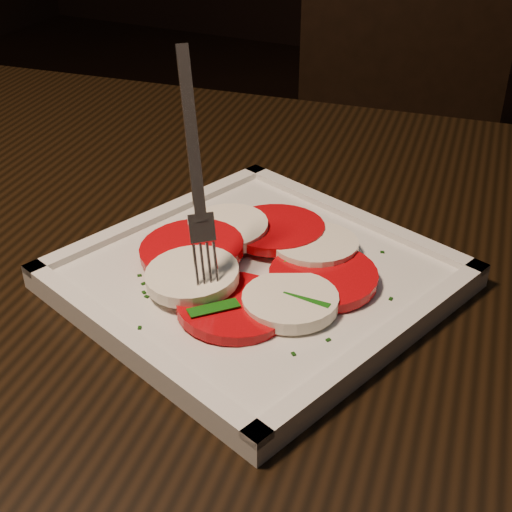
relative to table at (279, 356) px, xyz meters
name	(u,v)px	position (x,y,z in m)	size (l,w,h in m)	color
table	(279,356)	(0.00, 0.00, 0.00)	(1.28, 0.93, 0.75)	black
chair	(399,130)	(-0.11, 0.86, -0.12)	(0.53, 0.53, 0.93)	black
plate	(256,279)	(-0.01, -0.03, 0.11)	(0.27, 0.27, 0.01)	silver
caprese_salad	(256,263)	(-0.01, -0.03, 0.12)	(0.21, 0.21, 0.03)	#C3040F
fork	(193,163)	(-0.05, -0.06, 0.21)	(0.02, 0.06, 0.16)	white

